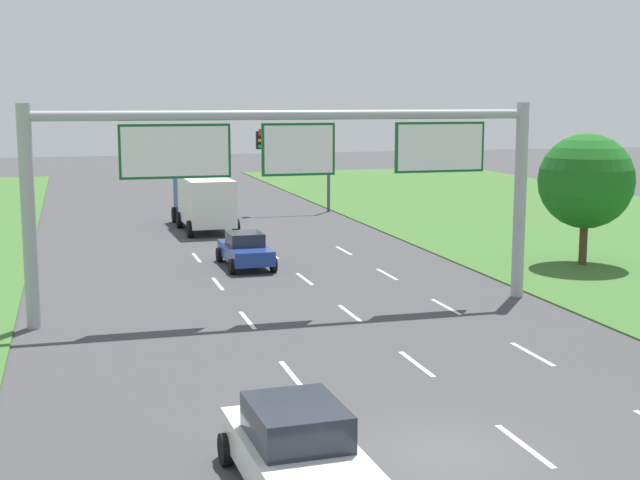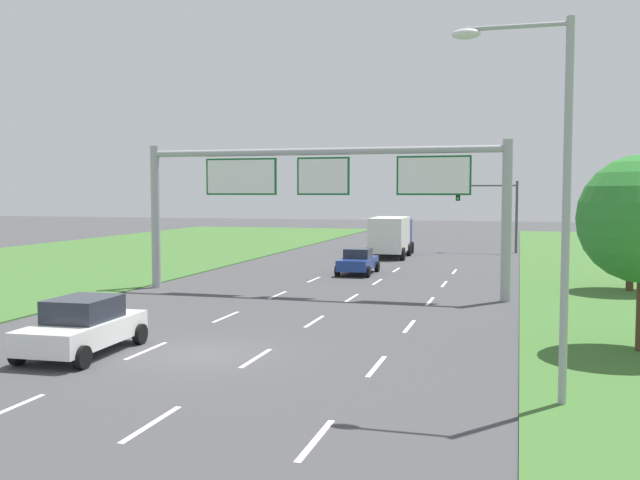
% 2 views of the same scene
% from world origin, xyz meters
% --- Properties ---
extents(ground_plane, '(200.00, 200.00, 0.00)m').
position_xyz_m(ground_plane, '(0.00, 0.00, 0.00)').
color(ground_plane, '#424244').
extents(lane_dashes_inner_left, '(0.14, 44.40, 0.01)m').
position_xyz_m(lane_dashes_inner_left, '(-1.75, 3.00, 0.00)').
color(lane_dashes_inner_left, white).
rests_on(lane_dashes_inner_left, ground_plane).
extents(lane_dashes_inner_right, '(0.14, 44.40, 0.01)m').
position_xyz_m(lane_dashes_inner_right, '(1.75, 3.00, 0.00)').
color(lane_dashes_inner_right, white).
rests_on(lane_dashes_inner_right, ground_plane).
extents(lane_dashes_slip, '(0.14, 44.40, 0.01)m').
position_xyz_m(lane_dashes_slip, '(5.25, 3.00, 0.00)').
color(lane_dashes_slip, white).
rests_on(lane_dashes_slip, ground_plane).
extents(car_near_red, '(2.02, 4.07, 1.48)m').
position_xyz_m(car_near_red, '(-0.03, 21.23, 0.74)').
color(car_near_red, navy).
rests_on(car_near_red, ground_plane).
extents(car_lead_silver, '(2.35, 4.40, 1.66)m').
position_xyz_m(car_lead_silver, '(-3.33, -0.85, 0.82)').
color(car_lead_silver, white).
rests_on(car_lead_silver, ground_plane).
extents(box_truck, '(2.84, 7.24, 2.91)m').
position_xyz_m(box_truck, '(-0.12, 32.85, 1.61)').
color(box_truck, navy).
rests_on(box_truck, ground_plane).
extents(sign_gantry, '(17.24, 0.44, 7.00)m').
position_xyz_m(sign_gantry, '(0.14, 12.84, 4.95)').
color(sign_gantry, '#9EA0A5').
rests_on(sign_gantry, ground_plane).
extents(traffic_light_mast, '(4.76, 0.49, 5.60)m').
position_xyz_m(traffic_light_mast, '(6.77, 38.47, 3.87)').
color(traffic_light_mast, '#47494F').
rests_on(traffic_light_mast, ground_plane).
extents(street_lamp, '(2.61, 0.32, 8.50)m').
position_xyz_m(street_lamp, '(9.53, -2.46, 5.08)').
color(street_lamp, '#9EA0A5').
rests_on(street_lamp, ground_plane).
extents(roadside_tree_mid, '(4.05, 4.05, 5.70)m').
position_xyz_m(roadside_tree_mid, '(14.03, 17.53, 3.66)').
color(roadside_tree_mid, '#513823').
rests_on(roadside_tree_mid, ground_plane).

